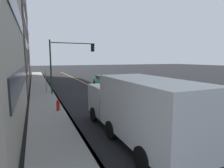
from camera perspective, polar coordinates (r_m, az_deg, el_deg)
ground at (r=20.03m, az=-0.13°, el=-3.61°), size 200.00×200.00×0.00m
sidewalk_slab at (r=18.50m, az=-20.15°, el=-4.82°), size 80.00×2.63×0.15m
curb_edge at (r=18.60m, az=-16.34°, el=-4.59°), size 80.00×0.16×0.15m
lane_stripe_center at (r=20.03m, az=-0.13°, el=-3.60°), size 80.00×0.16×0.01m
car_white at (r=20.70m, az=8.27°, el=-1.29°), size 4.35×2.12×1.41m
car_green at (r=28.22m, az=-2.96°, el=1.22°), size 4.20×1.99×1.46m
truck_white at (r=9.14m, az=7.89°, el=-6.94°), size 8.32×2.66×3.09m
pedestrian_with_backpack at (r=18.10m, az=-6.13°, el=-1.48°), size 0.47×0.45×1.79m
traffic_light_mast at (r=21.28m, az=-13.41°, el=8.14°), size 0.28×5.09×6.01m
street_sign_post at (r=22.44m, az=-19.88°, el=1.20°), size 0.60×0.08×2.65m
fire_hydrant at (r=14.36m, az=-16.42°, el=-6.62°), size 0.24×0.24×0.94m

